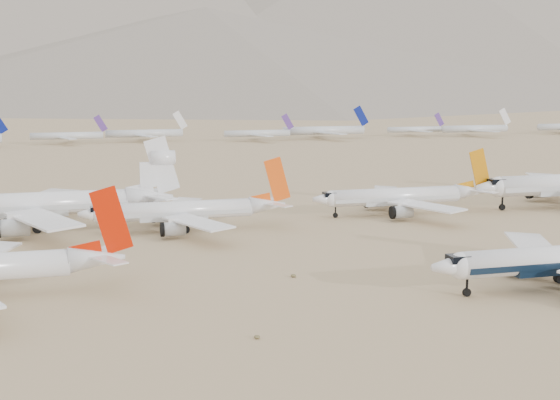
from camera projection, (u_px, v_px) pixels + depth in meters
name	position (u px, v px, depth m)	size (l,w,h in m)	color
ground	(495.00, 286.00, 128.58)	(7000.00, 7000.00, 0.00)	#917A54
row2_gold_tail	(403.00, 196.00, 195.14)	(45.44, 44.44, 16.18)	white
row2_orange_tail	(186.00, 211.00, 174.27)	(45.23, 44.25, 16.14)	white
row2_white_trijet	(44.00, 203.00, 175.25)	(58.55, 57.22, 20.75)	white
distant_storage_row	(250.00, 132.00, 422.03)	(552.99, 59.00, 15.98)	silver
mountain_range	(124.00, 4.00, 1685.69)	(7354.00, 3024.00, 470.00)	slate
foothills	(428.00, 57.00, 1304.18)	(4637.50, 1395.00, 155.00)	slate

